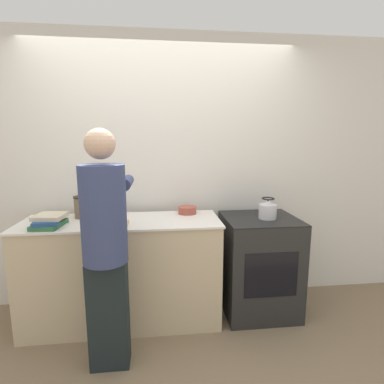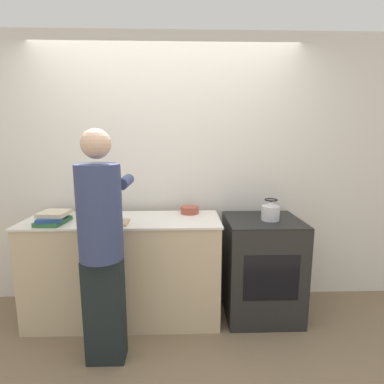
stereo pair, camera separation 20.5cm
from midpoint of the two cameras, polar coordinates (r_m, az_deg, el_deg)
name	(u,v)px [view 1 (the left image)]	position (r m, az deg, el deg)	size (l,w,h in m)	color
ground_plane	(167,336)	(2.78, -7.07, -25.61)	(12.00, 12.00, 0.00)	#7A664C
wall_back	(163,172)	(2.97, -7.51, 3.83)	(8.00, 0.05, 2.60)	silver
counter	(123,271)	(2.82, -15.05, -14.40)	(1.69, 0.58, 0.93)	#C6B28E
oven	(259,264)	(2.94, 10.60, -13.42)	(0.66, 0.62, 0.91)	black
person	(105,242)	(2.17, -18.83, -9.10)	(0.34, 0.58, 1.69)	black
cutting_board	(110,224)	(2.54, -17.65, -5.90)	(0.29, 0.21, 0.02)	tan
knife	(113,223)	(2.53, -17.02, -5.65)	(0.22, 0.13, 0.01)	silver
kettle	(268,210)	(2.75, 12.17, -3.35)	(0.16, 0.16, 0.19)	silver
bowl_prep	(187,210)	(2.80, -3.00, -3.48)	(0.17, 0.17, 0.07)	#9E4738
canister_jar	(84,207)	(2.85, -21.90, -2.64)	(0.17, 0.17, 0.19)	#756047
book_stack	(49,221)	(2.69, -27.61, -4.90)	(0.25, 0.30, 0.10)	#2D663D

